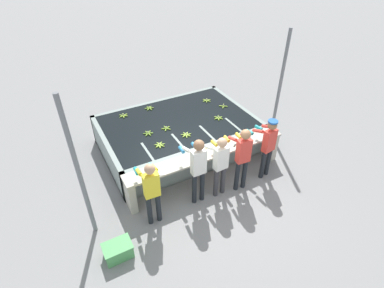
{
  "coord_description": "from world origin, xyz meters",
  "views": [
    {
      "loc": [
        -3.02,
        -4.55,
        5.21
      ],
      "look_at": [
        0.0,
        1.03,
        0.6
      ],
      "focal_mm": 28.0,
      "sensor_mm": 36.0,
      "label": 1
    }
  ],
  "objects_px": {
    "worker_4": "(268,143)",
    "banana_bunch_floating_3": "(148,133)",
    "knife_1": "(236,144)",
    "worker_0": "(151,188)",
    "support_post_left": "(79,173)",
    "crate": "(118,251)",
    "banana_bunch_floating_1": "(160,145)",
    "knife_0": "(153,175)",
    "banana_bunch_floating_6": "(123,116)",
    "worker_1": "(198,165)",
    "worker_2": "(220,161)",
    "banana_bunch_floating_2": "(207,100)",
    "banana_bunch_floating_4": "(166,128)",
    "support_post_right": "(280,87)",
    "banana_bunch_floating_5": "(186,135)",
    "banana_bunch_floating_8": "(218,118)",
    "worker_3": "(242,154)",
    "banana_bunch_floating_7": "(149,108)",
    "banana_bunch_floating_0": "(223,106)"
  },
  "relations": [
    {
      "from": "worker_4",
      "to": "banana_bunch_floating_3",
      "type": "distance_m",
      "value": 3.03
    },
    {
      "from": "banana_bunch_floating_3",
      "to": "knife_1",
      "type": "bearing_deg",
      "value": -40.09
    },
    {
      "from": "worker_0",
      "to": "banana_bunch_floating_3",
      "type": "bearing_deg",
      "value": 70.28
    },
    {
      "from": "banana_bunch_floating_3",
      "to": "support_post_left",
      "type": "distance_m",
      "value": 2.65
    },
    {
      "from": "crate",
      "to": "banana_bunch_floating_1",
      "type": "bearing_deg",
      "value": 47.38
    },
    {
      "from": "knife_0",
      "to": "knife_1",
      "type": "distance_m",
      "value": 2.25
    },
    {
      "from": "banana_bunch_floating_6",
      "to": "worker_1",
      "type": "bearing_deg",
      "value": -77.63
    },
    {
      "from": "worker_2",
      "to": "banana_bunch_floating_1",
      "type": "bearing_deg",
      "value": 123.44
    },
    {
      "from": "worker_0",
      "to": "banana_bunch_floating_2",
      "type": "height_order",
      "value": "worker_0"
    },
    {
      "from": "banana_bunch_floating_4",
      "to": "support_post_right",
      "type": "height_order",
      "value": "support_post_right"
    },
    {
      "from": "banana_bunch_floating_5",
      "to": "banana_bunch_floating_6",
      "type": "distance_m",
      "value": 2.05
    },
    {
      "from": "worker_4",
      "to": "banana_bunch_floating_5",
      "type": "relative_size",
      "value": 5.92
    },
    {
      "from": "banana_bunch_floating_2",
      "to": "support_post_left",
      "type": "xyz_separation_m",
      "value": [
        -4.2,
        -2.5,
        0.73
      ]
    },
    {
      "from": "banana_bunch_floating_8",
      "to": "crate",
      "type": "distance_m",
      "value": 4.41
    },
    {
      "from": "worker_3",
      "to": "banana_bunch_floating_1",
      "type": "xyz_separation_m",
      "value": [
        -1.44,
        1.42,
        -0.16
      ]
    },
    {
      "from": "banana_bunch_floating_4",
      "to": "knife_1",
      "type": "relative_size",
      "value": 0.87
    },
    {
      "from": "worker_4",
      "to": "banana_bunch_floating_1",
      "type": "height_order",
      "value": "worker_4"
    },
    {
      "from": "worker_1",
      "to": "banana_bunch_floating_8",
      "type": "distance_m",
      "value": 2.37
    },
    {
      "from": "banana_bunch_floating_2",
      "to": "knife_0",
      "type": "bearing_deg",
      "value": -139.2
    },
    {
      "from": "worker_1",
      "to": "banana_bunch_floating_5",
      "type": "bearing_deg",
      "value": 72.44
    },
    {
      "from": "worker_0",
      "to": "banana_bunch_floating_7",
      "type": "bearing_deg",
      "value": 68.97
    },
    {
      "from": "banana_bunch_floating_3",
      "to": "banana_bunch_floating_1",
      "type": "bearing_deg",
      "value": -84.48
    },
    {
      "from": "banana_bunch_floating_0",
      "to": "knife_1",
      "type": "distance_m",
      "value": 1.93
    },
    {
      "from": "worker_3",
      "to": "banana_bunch_floating_2",
      "type": "bearing_deg",
      "value": 75.04
    },
    {
      "from": "knife_1",
      "to": "support_post_right",
      "type": "distance_m",
      "value": 2.27
    },
    {
      "from": "banana_bunch_floating_7",
      "to": "knife_0",
      "type": "relative_size",
      "value": 0.85
    },
    {
      "from": "worker_4",
      "to": "support_post_right",
      "type": "xyz_separation_m",
      "value": [
        1.42,
        1.32,
        0.6
      ]
    },
    {
      "from": "worker_1",
      "to": "banana_bunch_floating_7",
      "type": "relative_size",
      "value": 6.16
    },
    {
      "from": "banana_bunch_floating_1",
      "to": "banana_bunch_floating_7",
      "type": "height_order",
      "value": "same"
    },
    {
      "from": "crate",
      "to": "worker_4",
      "type": "bearing_deg",
      "value": 7.7
    },
    {
      "from": "banana_bunch_floating_1",
      "to": "banana_bunch_floating_3",
      "type": "bearing_deg",
      "value": 95.52
    },
    {
      "from": "banana_bunch_floating_5",
      "to": "crate",
      "type": "bearing_deg",
      "value": -141.92
    },
    {
      "from": "banana_bunch_floating_1",
      "to": "worker_3",
      "type": "bearing_deg",
      "value": -44.6
    },
    {
      "from": "worker_0",
      "to": "banana_bunch_floating_2",
      "type": "bearing_deg",
      "value": 43.61
    },
    {
      "from": "banana_bunch_floating_1",
      "to": "crate",
      "type": "height_order",
      "value": "banana_bunch_floating_1"
    },
    {
      "from": "worker_0",
      "to": "knife_0",
      "type": "relative_size",
      "value": 4.85
    },
    {
      "from": "banana_bunch_floating_0",
      "to": "support_post_left",
      "type": "bearing_deg",
      "value": -156.35
    },
    {
      "from": "worker_3",
      "to": "support_post_right",
      "type": "height_order",
      "value": "support_post_right"
    },
    {
      "from": "banana_bunch_floating_1",
      "to": "banana_bunch_floating_4",
      "type": "bearing_deg",
      "value": 53.55
    },
    {
      "from": "worker_4",
      "to": "banana_bunch_floating_6",
      "type": "relative_size",
      "value": 5.88
    },
    {
      "from": "banana_bunch_floating_4",
      "to": "worker_3",
      "type": "bearing_deg",
      "value": -64.01
    },
    {
      "from": "banana_bunch_floating_4",
      "to": "support_post_left",
      "type": "xyz_separation_m",
      "value": [
        -2.44,
        -1.65,
        0.73
      ]
    },
    {
      "from": "banana_bunch_floating_0",
      "to": "knife_1",
      "type": "relative_size",
      "value": 0.75
    },
    {
      "from": "banana_bunch_floating_6",
      "to": "knife_1",
      "type": "relative_size",
      "value": 0.88
    },
    {
      "from": "worker_2",
      "to": "banana_bunch_floating_3",
      "type": "distance_m",
      "value": 2.18
    },
    {
      "from": "support_post_right",
      "to": "banana_bunch_floating_7",
      "type": "bearing_deg",
      "value": 149.74
    },
    {
      "from": "knife_0",
      "to": "knife_1",
      "type": "relative_size",
      "value": 1.03
    },
    {
      "from": "banana_bunch_floating_3",
      "to": "support_post_left",
      "type": "height_order",
      "value": "support_post_left"
    },
    {
      "from": "banana_bunch_floating_8",
      "to": "support_post_right",
      "type": "distance_m",
      "value": 1.9
    },
    {
      "from": "banana_bunch_floating_6",
      "to": "banana_bunch_floating_3",
      "type": "bearing_deg",
      "value": -76.58
    }
  ]
}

